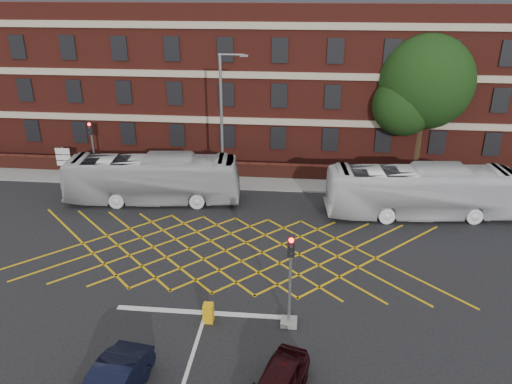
# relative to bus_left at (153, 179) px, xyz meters

# --- Properties ---
(ground) EXTENTS (120.00, 120.00, 0.00)m
(ground) POSITION_rel_bus_left_xyz_m (5.70, -8.06, -1.57)
(ground) COLOR black
(ground) RESTS_ON ground
(victorian_building) EXTENTS (51.00, 12.17, 20.40)m
(victorian_building) POSITION_rel_bus_left_xyz_m (5.95, 13.94, 6.27)
(victorian_building) COLOR #5B1F17
(victorian_building) RESTS_ON ground
(boundary_wall) EXTENTS (56.00, 0.50, 1.10)m
(boundary_wall) POSITION_rel_bus_left_xyz_m (5.70, 4.94, -1.02)
(boundary_wall) COLOR #501E15
(boundary_wall) RESTS_ON ground
(far_pavement) EXTENTS (60.00, 3.00, 0.12)m
(far_pavement) POSITION_rel_bus_left_xyz_m (5.70, 3.94, -1.51)
(far_pavement) COLOR slate
(far_pavement) RESTS_ON ground
(box_junction_hatching) EXTENTS (8.22, 8.22, 0.02)m
(box_junction_hatching) POSITION_rel_bus_left_xyz_m (5.70, -6.06, -1.56)
(box_junction_hatching) COLOR #CC990C
(box_junction_hatching) RESTS_ON ground
(stop_line) EXTENTS (8.00, 0.30, 0.02)m
(stop_line) POSITION_rel_bus_left_xyz_m (5.70, -11.56, -1.56)
(stop_line) COLOR silver
(stop_line) RESTS_ON ground
(bus_left) EXTENTS (11.46, 3.63, 3.14)m
(bus_left) POSITION_rel_bus_left_xyz_m (0.00, 0.00, 0.00)
(bus_left) COLOR #BABABF
(bus_left) RESTS_ON ground
(bus_right) EXTENTS (11.63, 3.69, 3.19)m
(bus_right) POSITION_rel_bus_left_xyz_m (16.90, -0.47, 0.02)
(bus_right) COLOR silver
(bus_right) RESTS_ON ground
(deciduous_tree) EXTENTS (7.36, 6.98, 10.16)m
(deciduous_tree) POSITION_rel_bus_left_xyz_m (18.29, 8.32, 4.60)
(deciduous_tree) COLOR black
(deciduous_tree) RESTS_ON ground
(traffic_light_near) EXTENTS (0.70, 0.70, 4.27)m
(traffic_light_near) POSITION_rel_bus_left_xyz_m (9.37, -11.97, 0.19)
(traffic_light_near) COLOR slate
(traffic_light_near) RESTS_ON ground
(traffic_light_far) EXTENTS (0.70, 0.70, 4.27)m
(traffic_light_far) POSITION_rel_bus_left_xyz_m (-5.43, 3.65, 0.19)
(traffic_light_far) COLOR slate
(traffic_light_far) RESTS_ON ground
(street_lamp) EXTENTS (2.25, 1.00, 9.33)m
(street_lamp) POSITION_rel_bus_left_xyz_m (4.40, 1.81, 1.67)
(street_lamp) COLOR slate
(street_lamp) RESTS_ON ground
(direction_signs) EXTENTS (1.10, 0.16, 2.20)m
(direction_signs) POSITION_rel_bus_left_xyz_m (-7.96, 3.96, -0.19)
(direction_signs) COLOR gray
(direction_signs) RESTS_ON ground
(utility_cabinet) EXTENTS (0.42, 0.43, 0.86)m
(utility_cabinet) POSITION_rel_bus_left_xyz_m (5.93, -12.11, -1.14)
(utility_cabinet) COLOR #E2A30D
(utility_cabinet) RESTS_ON ground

